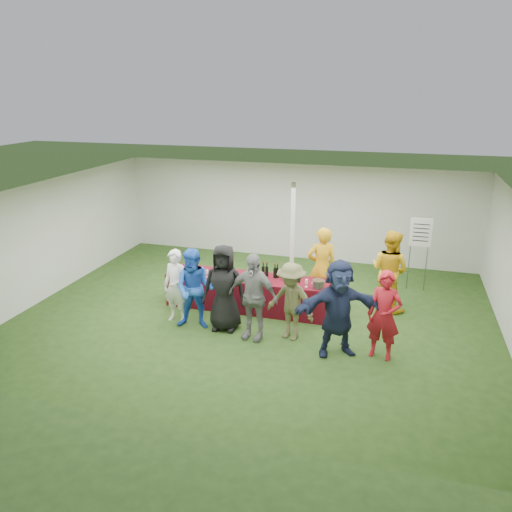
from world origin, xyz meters
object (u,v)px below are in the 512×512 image
(staff_back, at_px, (389,270))
(staff_pourer, at_px, (322,267))
(dump_bucket, at_px, (318,284))
(customer_0, at_px, (176,286))
(customer_4, at_px, (291,302))
(wine_list_sign, at_px, (420,238))
(customer_6, at_px, (384,315))
(customer_2, at_px, (224,288))
(customer_5, at_px, (338,308))
(customer_1, at_px, (195,289))
(customer_3, at_px, (253,297))
(serving_table, at_px, (247,292))

(staff_back, bearing_deg, staff_pourer, 40.54)
(dump_bucket, bearing_deg, customer_0, -164.07)
(staff_pourer, bearing_deg, customer_4, 59.59)
(staff_pourer, height_order, staff_back, staff_pourer)
(wine_list_sign, xyz_separation_m, customer_6, (-0.65, -3.54, -0.48))
(customer_2, bearing_deg, staff_back, 27.64)
(customer_4, relative_size, customer_6, 0.94)
(customer_5, bearing_deg, customer_0, 147.93)
(customer_2, xyz_separation_m, customer_4, (1.38, -0.04, -0.11))
(customer_4, bearing_deg, customer_2, -163.28)
(customer_5, bearing_deg, customer_1, 149.64)
(customer_3, height_order, customer_4, customer_3)
(staff_back, relative_size, customer_4, 1.15)
(wine_list_sign, xyz_separation_m, customer_0, (-4.86, -3.21, -0.53))
(serving_table, height_order, staff_pourer, staff_pourer)
(customer_4, bearing_deg, customer_0, -163.49)
(dump_bucket, height_order, customer_2, customer_2)
(customer_0, bearing_deg, dump_bucket, 26.85)
(dump_bucket, height_order, customer_0, customer_0)
(customer_2, bearing_deg, staff_pourer, 40.73)
(wine_list_sign, distance_m, customer_0, 5.84)
(dump_bucket, height_order, customer_3, customer_3)
(staff_back, height_order, customer_5, customer_5)
(wine_list_sign, xyz_separation_m, customer_4, (-2.40, -3.30, -0.53))
(wine_list_sign, bearing_deg, customer_0, -146.56)
(serving_table, xyz_separation_m, customer_5, (2.17, -1.46, 0.54))
(customer_1, bearing_deg, customer_4, -6.12)
(customer_0, xyz_separation_m, customer_4, (2.46, -0.09, -0.00))
(staff_back, height_order, customer_4, staff_back)
(wine_list_sign, bearing_deg, customer_3, -131.87)
(staff_pourer, distance_m, customer_3, 2.16)
(dump_bucket, xyz_separation_m, staff_pourer, (-0.06, 0.82, 0.08))
(customer_0, relative_size, customer_1, 0.94)
(customer_0, distance_m, customer_1, 0.51)
(serving_table, bearing_deg, customer_3, -68.51)
(serving_table, bearing_deg, staff_pourer, 21.25)
(serving_table, xyz_separation_m, customer_0, (-1.23, -1.03, 0.41))
(customer_2, distance_m, customer_3, 0.70)
(customer_1, xyz_separation_m, customer_6, (3.72, -0.18, -0.01))
(customer_3, bearing_deg, dump_bucket, 53.10)
(customer_2, xyz_separation_m, customer_5, (2.33, -0.39, 0.02))
(dump_bucket, height_order, staff_pourer, staff_pourer)
(customer_1, distance_m, customer_5, 2.93)
(dump_bucket, height_order, customer_5, customer_5)
(customer_4, distance_m, customer_6, 1.77)
(staff_pourer, xyz_separation_m, customer_0, (-2.77, -1.63, -0.13))
(staff_pourer, height_order, customer_4, staff_pourer)
(wine_list_sign, height_order, customer_3, wine_list_sign)
(customer_1, relative_size, customer_3, 0.96)
(dump_bucket, distance_m, customer_1, 2.54)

